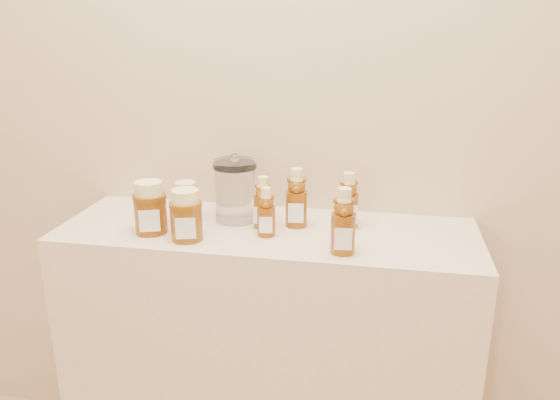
% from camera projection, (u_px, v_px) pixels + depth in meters
% --- Properties ---
extents(wall_back, '(3.50, 0.02, 2.70)m').
position_uv_depth(wall_back, '(280.00, 63.00, 1.61)').
color(wall_back, tan).
rests_on(wall_back, ground).
extents(display_table, '(1.20, 0.40, 0.90)m').
position_uv_depth(display_table, '(268.00, 362.00, 1.71)').
color(display_table, beige).
rests_on(display_table, ground).
extents(bear_bottle_back_left, '(0.06, 0.06, 0.17)m').
position_uv_depth(bear_bottle_back_left, '(263.00, 199.00, 1.56)').
color(bear_bottle_back_left, '#622F07').
rests_on(bear_bottle_back_left, display_table).
extents(bear_bottle_back_mid, '(0.07, 0.07, 0.19)m').
position_uv_depth(bear_bottle_back_mid, '(296.00, 194.00, 1.56)').
color(bear_bottle_back_mid, '#622F07').
rests_on(bear_bottle_back_mid, display_table).
extents(bear_bottle_back_right, '(0.08, 0.08, 0.18)m').
position_uv_depth(bear_bottle_back_right, '(348.00, 196.00, 1.56)').
color(bear_bottle_back_right, '#622F07').
rests_on(bear_bottle_back_right, display_table).
extents(bear_bottle_front_left, '(0.06, 0.06, 0.16)m').
position_uv_depth(bear_bottle_front_left, '(266.00, 209.00, 1.50)').
color(bear_bottle_front_left, '#622F07').
rests_on(bear_bottle_front_left, display_table).
extents(bear_bottle_front_right, '(0.07, 0.07, 0.20)m').
position_uv_depth(bear_bottle_front_right, '(344.00, 217.00, 1.38)').
color(bear_bottle_front_right, '#622F07').
rests_on(bear_bottle_front_right, display_table).
extents(honey_jar_left, '(0.12, 0.12, 0.15)m').
position_uv_depth(honey_jar_left, '(150.00, 207.00, 1.52)').
color(honey_jar_left, '#622F07').
rests_on(honey_jar_left, display_table).
extents(honey_jar_back, '(0.08, 0.08, 0.12)m').
position_uv_depth(honey_jar_back, '(187.00, 202.00, 1.61)').
color(honey_jar_back, '#622F07').
rests_on(honey_jar_back, display_table).
extents(honey_jar_front, '(0.11, 0.11, 0.14)m').
position_uv_depth(honey_jar_front, '(186.00, 215.00, 1.47)').
color(honey_jar_front, '#622F07').
rests_on(honey_jar_front, display_table).
extents(glass_canister, '(0.17, 0.17, 0.20)m').
position_uv_depth(glass_canister, '(235.00, 188.00, 1.61)').
color(glass_canister, white).
rests_on(glass_canister, display_table).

